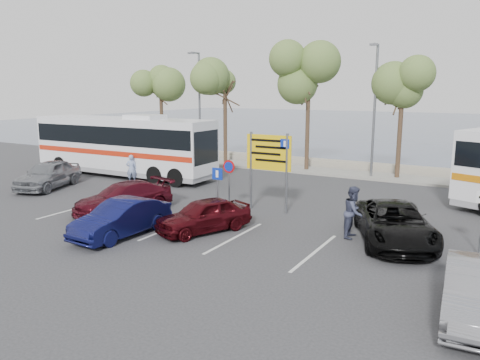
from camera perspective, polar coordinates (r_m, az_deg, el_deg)
The scene contains 23 objects.
ground at distance 19.41m, azimuth -3.48°, elevation -5.47°, with size 120.00×120.00×0.00m, color #303032.
kerb_strip at distance 31.72m, azimuth 10.60°, elevation 0.96°, with size 44.00×2.40×0.15m, color gray.
seawall at distance 33.55m, azimuth 11.76°, elevation 1.85°, with size 48.00×0.80×0.60m, color gray.
sea at distance 76.40m, azimuth 22.32°, elevation 6.05°, with size 140.00×140.00×0.00m, color #3F4E65.
tree_far_left at distance 38.24m, azimuth -9.68°, elevation 12.09°, with size 3.20×3.20×7.60m.
tree_left at distance 34.73m, azimuth -1.85°, elevation 11.83°, with size 3.20×3.20×7.20m.
tree_mid at distance 31.80m, azimuth 8.41°, elevation 12.97°, with size 3.20×3.20×8.00m.
tree_right at distance 30.08m, azimuth 19.28°, elevation 11.67°, with size 3.20×3.20×7.40m.
street_lamp_left at distance 35.44m, azimuth -5.03°, elevation 9.50°, with size 0.45×1.15×8.01m.
street_lamp_right at distance 29.94m, azimuth 16.07°, elevation 8.86°, with size 0.45×1.15×8.01m.
direction_sign at distance 21.11m, azimuth 3.52°, elevation 2.62°, with size 2.20×0.12×3.60m.
sign_no_stop at distance 21.32m, azimuth -1.34°, elevation 0.39°, with size 0.60×0.08×2.35m.
sign_parking at distance 19.81m, azimuth -2.75°, elevation -0.75°, with size 0.50×0.07×2.25m.
lane_markings at distance 19.28m, azimuth -7.97°, elevation -5.67°, with size 12.02×4.20×0.01m, color silver, non-canonical shape.
coach_bus_left at distance 30.88m, azimuth -14.06°, elevation 3.87°, with size 12.77×2.93×3.97m.
car_silver_a at distance 28.45m, azimuth -22.34°, elevation 0.63°, with size 1.85×4.61×1.57m, color gray.
car_blue at distance 18.36m, azimuth -14.24°, elevation -4.54°, with size 1.45×4.17×1.37m, color #0E1145.
car_maroon at distance 21.79m, azimuth -14.03°, elevation -2.12°, with size 1.89×4.66×1.35m, color #4C0C18.
car_red at distance 18.38m, azimuth -4.43°, elevation -4.30°, with size 1.56×3.88×1.32m, color #44090F.
suv_black at distance 17.91m, azimuth 18.32°, elevation -5.04°, with size 2.39×5.18×1.44m, color black.
car_silver_b at distance 12.93m, azimuth 26.96°, elevation -12.04°, with size 1.48×4.25×1.40m, color gray.
pedestrian_near at distance 28.55m, azimuth -13.09°, elevation 1.33°, with size 0.62×0.40×1.69m, color #8799C4.
pedestrian_far at distance 18.04m, azimuth 13.69°, elevation -3.82°, with size 0.95×0.74×1.96m, color #383D55.
Camera 1 is at (10.32, -15.50, 5.49)m, focal length 35.00 mm.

